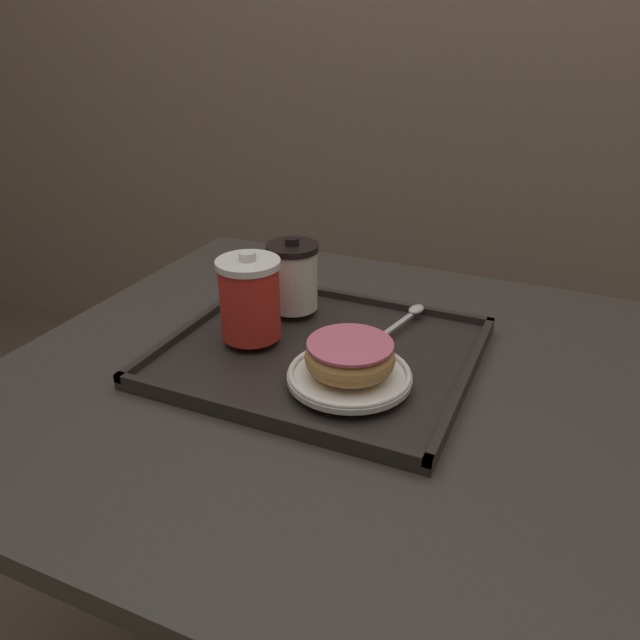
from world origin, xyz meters
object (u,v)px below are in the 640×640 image
at_px(coffee_cup_front, 250,298).
at_px(donut_chocolate_glazed, 350,357).
at_px(spoon, 411,314).
at_px(coffee_cup_rear, 293,276).

xyz_separation_m(coffee_cup_front, donut_chocolate_glazed, (0.18, -0.06, -0.03)).
bearing_deg(spoon, coffee_cup_rear, 115.79).
relative_size(coffee_cup_rear, donut_chocolate_glazed, 1.01).
relative_size(coffee_cup_rear, spoon, 0.88).
distance_m(coffee_cup_front, spoon, 0.26).
distance_m(coffee_cup_front, donut_chocolate_glazed, 0.19).
distance_m(coffee_cup_rear, spoon, 0.20).
xyz_separation_m(coffee_cup_front, spoon, (0.20, 0.16, -0.06)).
bearing_deg(coffee_cup_rear, donut_chocolate_glazed, -45.72).
relative_size(coffee_cup_front, coffee_cup_rear, 1.11).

